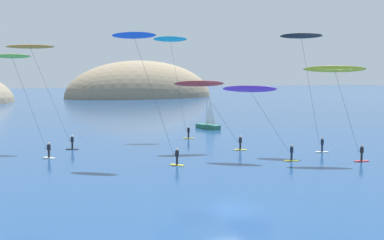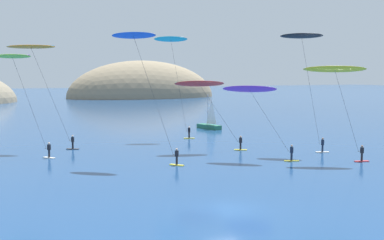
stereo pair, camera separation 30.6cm
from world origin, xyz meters
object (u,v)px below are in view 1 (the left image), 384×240
Objects in this scene: kitesurfer_red at (202,88)px; kitesurfer_orange at (34,55)px; kitesurfer_purple at (253,94)px; kitesurfer_blue at (138,48)px; kitesurfer_cyan at (172,50)px; kitesurfer_black at (303,46)px; kitesurfer_lime at (15,65)px; sailboat_near at (207,125)px; kitesurfer_yellow at (337,76)px.

kitesurfer_red is 0.68× the size of kitesurfer_orange.
kitesurfer_purple is at bearing -72.74° from kitesurfer_red.
kitesurfer_cyan is (10.46, 15.97, 0.85)m from kitesurfer_blue.
kitesurfer_lime is (-30.06, 10.61, -2.23)m from kitesurfer_black.
sailboat_near is 33.32m from kitesurfer_yellow.
kitesurfer_cyan is 19.10m from kitesurfer_black.
kitesurfer_black is 1.22× the size of kitesurfer_lime.
kitesurfer_lime reaches higher than sailboat_near.
kitesurfer_blue is at bearing -123.23° from kitesurfer_cyan.
kitesurfer_yellow is (29.27, -17.07, -1.12)m from kitesurfer_lime.
kitesurfer_blue is 1.18× the size of kitesurfer_lime.
kitesurfer_blue reaches higher than kitesurfer_orange.
kitesurfer_purple is at bearing -166.28° from kitesurfer_black.
kitesurfer_yellow is at bearing -32.31° from kitesurfer_purple.
kitesurfer_red is 7.63m from kitesurfer_purple.
kitesurfer_orange reaches higher than kitesurfer_yellow.
kitesurfer_purple is 0.70× the size of kitesurfer_lime.
kitesurfer_blue is 20.27m from kitesurfer_yellow.
kitesurfer_lime reaches higher than kitesurfer_red.
sailboat_near is at bearing 26.06° from kitesurfer_lime.
kitesurfer_black reaches higher than kitesurfer_purple.
kitesurfer_lime reaches higher than kitesurfer_yellow.
kitesurfer_yellow is at bearing -96.97° from kitesurfer_black.
kitesurfer_blue is 1.55× the size of kitesurfer_red.
kitesurfer_blue is at bearing 166.39° from kitesurfer_purple.
kitesurfer_red is 1.08× the size of kitesurfer_purple.
sailboat_near is 35.79m from kitesurfer_lime.
kitesurfer_lime is 33.90m from kitesurfer_yellow.
kitesurfer_black reaches higher than kitesurfer_lime.
kitesurfer_blue is at bearing -129.42° from sailboat_near.
kitesurfer_orange is at bearing 151.30° from kitesurfer_black.
kitesurfer_purple is 25.61m from kitesurfer_lime.
kitesurfer_cyan is at bearing -138.22° from sailboat_near.
kitesurfer_yellow reaches higher than kitesurfer_purple.
kitesurfer_orange is (-28.52, -10.72, 10.59)m from sailboat_near.
kitesurfer_orange is at bearing 141.15° from kitesurfer_yellow.
sailboat_near is at bearing 72.14° from kitesurfer_purple.
kitesurfer_red is 20.70m from kitesurfer_lime.
kitesurfer_blue is (-20.49, -24.93, 10.84)m from sailboat_near.
kitesurfer_purple reaches higher than sailboat_near.
sailboat_near is 0.42× the size of kitesurfer_cyan.
kitesurfer_yellow is (8.25, -23.29, -3.52)m from kitesurfer_cyan.
kitesurfer_lime is at bearing 137.29° from kitesurfer_blue.
kitesurfer_purple is 8.68m from kitesurfer_yellow.
sailboat_near is 29.80m from kitesurfer_purple.
kitesurfer_black is 1.38× the size of kitesurfer_yellow.
kitesurfer_red reaches higher than kitesurfer_purple.
kitesurfer_orange is (-8.03, 14.21, -0.25)m from kitesurfer_blue.
kitesurfer_black is at bearing -61.74° from kitesurfer_cyan.
kitesurfer_cyan is 19.57m from kitesurfer_purple.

